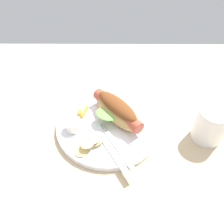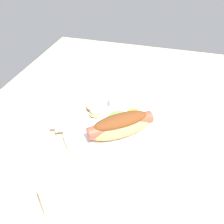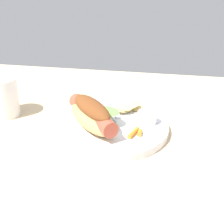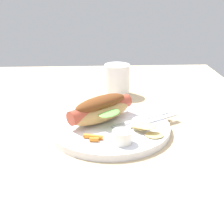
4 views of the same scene
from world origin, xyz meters
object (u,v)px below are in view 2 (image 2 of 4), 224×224
hot_dog (120,125)px  chips_pile (94,110)px  knife (79,123)px  carrot_garnish (135,112)px  sauce_ramekin (116,103)px  fork (85,126)px  drinking_cup (62,198)px  plate (115,129)px

hot_dog → chips_pile: 11.48cm
chips_pile → hot_dog: bearing=55.1°
knife → carrot_garnish: (-8.43, 13.59, 0.30)cm
sauce_ramekin → fork: size_ratio=0.28×
sauce_ramekin → fork: sauce_ramekin is taller
knife → drinking_cup: drinking_cup is taller
carrot_garnish → drinking_cup: drinking_cup is taller
hot_dog → carrot_garnish: hot_dog is taller
hot_dog → knife: size_ratio=1.08×
fork → carrot_garnish: carrot_garnish is taller
chips_pile → carrot_garnish: bearing=105.0°
fork → knife: (-0.96, -1.98, -0.02)cm
chips_pile → drinking_cup: bearing=7.9°
knife → carrot_garnish: size_ratio=3.70×
plate → knife: 10.01cm
knife → carrot_garnish: 15.99cm
sauce_ramekin → knife: (10.19, -7.73, -1.16)cm
hot_dog → drinking_cup: 23.78cm
fork → carrot_garnish: size_ratio=3.50×
drinking_cup → sauce_ramekin: bearing=178.0°
fork → knife: bearing=125.0°
drinking_cup → plate: bearing=172.5°
plate → fork: 8.26cm
hot_dog → knife: hot_dog is taller
chips_pile → fork: bearing=-4.0°
sauce_ramekin → hot_dog: bearing=19.5°
carrot_garnish → chips_pile: bearing=-75.0°
plate → sauce_ramekin: size_ratio=6.76×
fork → knife: 2.20cm
plate → hot_dog: 4.72cm
hot_dog → fork: hot_dog is taller
hot_dog → carrot_garnish: (-9.45, 1.89, -2.48)cm
sauce_ramekin → carrot_garnish: (1.76, 5.86, -0.86)cm
plate → knife: bearing=-83.1°
carrot_garnish → sauce_ramekin: bearing=-106.7°
sauce_ramekin → drinking_cup: 34.49cm
hot_dog → chips_pile: (-6.46, -9.27, -1.99)cm
hot_dog → fork: bearing=140.5°
fork → drinking_cup: 23.90cm
plate → carrot_garnish: 8.23cm
fork → chips_pile: 6.45cm
chips_pile → carrot_garnish: 11.57cm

